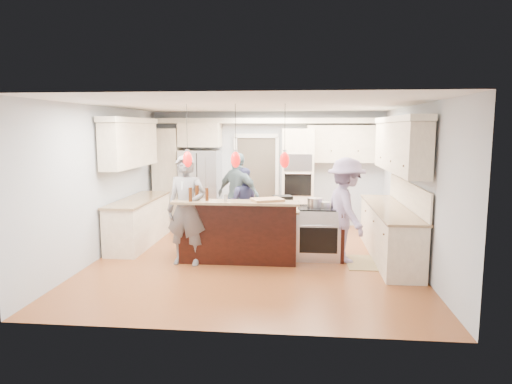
% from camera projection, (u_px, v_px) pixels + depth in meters
% --- Properties ---
extents(ground_plane, '(6.00, 6.00, 0.00)m').
position_uv_depth(ground_plane, '(254.00, 258.00, 8.16)').
color(ground_plane, '#A0562C').
rests_on(ground_plane, ground).
extents(room_shell, '(5.54, 6.04, 2.72)m').
position_uv_depth(room_shell, '(254.00, 157.00, 7.91)').
color(room_shell, '#B2BCC6').
rests_on(room_shell, ground).
extents(refrigerator, '(0.90, 0.70, 1.80)m').
position_uv_depth(refrigerator, '(200.00, 188.00, 10.79)').
color(refrigerator, '#B7B7BC').
rests_on(refrigerator, ground).
extents(oven_column, '(0.72, 0.69, 2.30)m').
position_uv_depth(oven_column, '(298.00, 179.00, 10.56)').
color(oven_column, '#F6E6C7').
rests_on(oven_column, ground).
extents(back_upper_cabinets, '(5.30, 0.61, 2.54)m').
position_uv_depth(back_upper_cabinets, '(235.00, 156.00, 10.72)').
color(back_upper_cabinets, '#F6E6C7').
rests_on(back_upper_cabinets, ground).
extents(right_counter_run, '(0.64, 3.10, 2.51)m').
position_uv_depth(right_counter_run, '(393.00, 200.00, 8.07)').
color(right_counter_run, '#F6E6C7').
rests_on(right_counter_run, ground).
extents(left_cabinets, '(0.64, 2.30, 2.51)m').
position_uv_depth(left_cabinets, '(136.00, 192.00, 9.04)').
color(left_cabinets, '#F6E6C7').
rests_on(left_cabinets, ground).
extents(kitchen_island, '(2.10, 1.46, 1.12)m').
position_uv_depth(kitchen_island, '(241.00, 230.00, 8.19)').
color(kitchen_island, black).
rests_on(kitchen_island, ground).
extents(island_range, '(0.82, 0.71, 0.92)m').
position_uv_depth(island_range, '(320.00, 233.00, 8.13)').
color(island_range, '#B7B7BC').
rests_on(island_range, ground).
extents(pendant_lights, '(1.75, 0.15, 1.03)m').
position_uv_depth(pendant_lights, '(236.00, 159.00, 7.43)').
color(pendant_lights, black).
rests_on(pendant_lights, ground).
extents(person_bar_end, '(0.73, 0.53, 1.88)m').
position_uv_depth(person_bar_end, '(187.00, 210.00, 7.70)').
color(person_bar_end, slate).
rests_on(person_bar_end, ground).
extents(person_far_left, '(0.80, 0.67, 1.49)m').
position_uv_depth(person_far_left, '(242.00, 202.00, 9.68)').
color(person_far_left, navy).
rests_on(person_far_left, ground).
extents(person_far_right, '(1.13, 0.91, 1.80)m').
position_uv_depth(person_far_right, '(238.00, 195.00, 9.66)').
color(person_far_right, slate).
rests_on(person_far_right, ground).
extents(person_range_side, '(0.97, 1.31, 1.81)m').
position_uv_depth(person_range_side, '(346.00, 210.00, 7.87)').
color(person_range_side, '#9181AE').
rests_on(person_range_side, ground).
extents(floor_rug, '(0.64, 0.93, 0.01)m').
position_uv_depth(floor_rug, '(365.00, 263.00, 7.88)').
color(floor_rug, '#937F50').
rests_on(floor_rug, ground).
extents(water_bottle, '(0.10, 0.10, 0.32)m').
position_uv_depth(water_bottle, '(183.00, 190.00, 7.59)').
color(water_bottle, silver).
rests_on(water_bottle, kitchen_island).
extents(beer_bottle_a, '(0.06, 0.06, 0.22)m').
position_uv_depth(beer_bottle_a, '(207.00, 194.00, 7.51)').
color(beer_bottle_a, '#3F1D0B').
rests_on(beer_bottle_a, kitchen_island).
extents(beer_bottle_b, '(0.08, 0.08, 0.23)m').
position_uv_depth(beer_bottle_b, '(190.00, 195.00, 7.44)').
color(beer_bottle_b, '#3F1D0B').
rests_on(beer_bottle_b, kitchen_island).
extents(beer_bottle_c, '(0.08, 0.08, 0.25)m').
position_uv_depth(beer_bottle_c, '(197.00, 193.00, 7.57)').
color(beer_bottle_c, '#3F1D0B').
rests_on(beer_bottle_c, kitchen_island).
extents(drink_can, '(0.08, 0.08, 0.11)m').
position_uv_depth(drink_can, '(226.00, 198.00, 7.49)').
color(drink_can, '#B7B7BC').
rests_on(drink_can, kitchen_island).
extents(cutting_board, '(0.60, 0.53, 0.04)m').
position_uv_depth(cutting_board, '(267.00, 200.00, 7.52)').
color(cutting_board, tan).
rests_on(cutting_board, kitchen_island).
extents(pot_large, '(0.27, 0.27, 0.16)m').
position_uv_depth(pot_large, '(315.00, 202.00, 8.12)').
color(pot_large, '#B7B7BC').
rests_on(pot_large, island_range).
extents(pot_small, '(0.20, 0.20, 0.10)m').
position_uv_depth(pot_small, '(325.00, 205.00, 8.06)').
color(pot_small, '#B7B7BC').
rests_on(pot_small, island_range).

